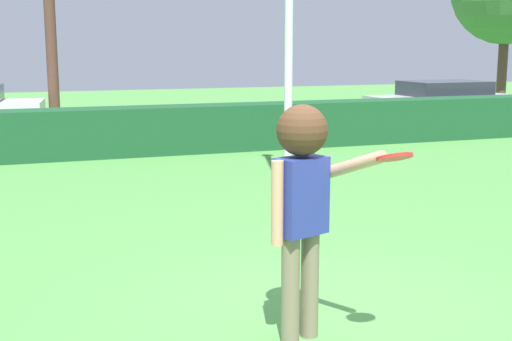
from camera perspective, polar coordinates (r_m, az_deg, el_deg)
name	(u,v)px	position (r m, az deg, el deg)	size (l,w,h in m)	color
ground_plane	(330,313)	(5.97, 6.11, -11.67)	(60.00, 60.00, 0.00)	#529847
person	(302,188)	(5.11, 3.84, -1.46)	(0.73, 0.68, 1.81)	#7D7059
frisbee	(395,157)	(4.70, 11.39, 1.08)	(0.25, 0.24, 0.10)	red
hedge_row	(137,131)	(14.41, -9.78, 3.25)	(26.35, 0.90, 0.98)	#1A4E2A
parked_car_silver	(444,101)	(19.96, 15.27, 5.54)	(4.22, 1.83, 1.25)	#B7B7BC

